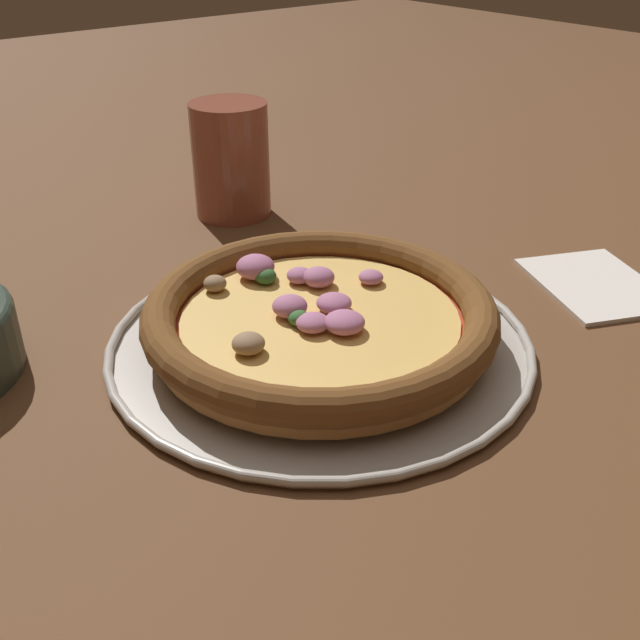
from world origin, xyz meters
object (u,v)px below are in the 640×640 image
pizza (319,317)px  drinking_cup (231,160)px  pizza_tray (320,341)px  napkin (596,283)px

pizza → drinking_cup: drinking_cup is taller
pizza_tray → pizza: (-0.00, -0.00, 0.02)m
pizza → napkin: size_ratio=1.75×
pizza_tray → drinking_cup: size_ratio=2.73×
pizza_tray → napkin: 0.26m
drinking_cup → napkin: bearing=23.7°
pizza_tray → drinking_cup: bearing=159.7°
pizza_tray → napkin: bearing=73.0°
pizza_tray → pizza: size_ratio=1.21×
pizza → napkin: bearing=72.8°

